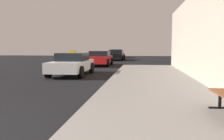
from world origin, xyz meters
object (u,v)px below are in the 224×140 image
at_px(car_black, 116,55).
at_px(car_yellow, 117,53).
at_px(car_white, 72,64).
at_px(car_red, 100,58).

bearing_deg(car_black, car_yellow, -85.06).
relative_size(car_black, car_yellow, 1.03).
bearing_deg(car_white, car_red, -92.87).
bearing_deg(car_yellow, car_black, 94.94).
relative_size(car_white, car_yellow, 0.94).
bearing_deg(car_red, car_black, -93.25).
relative_size(car_white, car_red, 0.98).
distance_m(car_white, car_black, 15.96).
height_order(car_red, car_yellow, same).
bearing_deg(car_white, car_yellow, -90.60).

